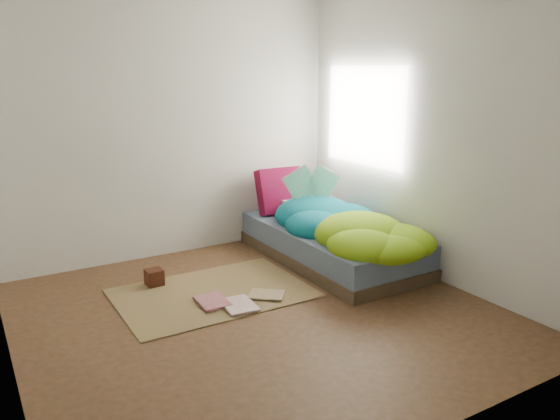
# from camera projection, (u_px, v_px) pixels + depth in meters

# --- Properties ---
(ground) EXTENTS (3.50, 3.50, 0.00)m
(ground) POSITION_uv_depth(u_px,v_px,m) (259.00, 314.00, 4.30)
(ground) COLOR #402C18
(ground) RESTS_ON ground
(room_walls) EXTENTS (3.54, 3.54, 2.62)m
(room_walls) POSITION_uv_depth(u_px,v_px,m) (258.00, 104.00, 3.90)
(room_walls) COLOR beige
(room_walls) RESTS_ON ground
(bed) EXTENTS (1.00, 2.00, 0.34)m
(bed) POSITION_uv_depth(u_px,v_px,m) (331.00, 244.00, 5.46)
(bed) COLOR #352A1C
(bed) RESTS_ON ground
(duvet) EXTENTS (0.96, 1.84, 0.34)m
(duvet) POSITION_uv_depth(u_px,v_px,m) (346.00, 216.00, 5.19)
(duvet) COLOR #086781
(duvet) RESTS_ON bed
(rug) EXTENTS (1.60, 1.10, 0.01)m
(rug) POSITION_uv_depth(u_px,v_px,m) (213.00, 293.00, 4.68)
(rug) COLOR brown
(rug) RESTS_ON ground
(pillow_floral) EXTENTS (0.72, 0.54, 0.14)m
(pillow_floral) POSITION_uv_depth(u_px,v_px,m) (311.00, 206.00, 5.98)
(pillow_floral) COLOR beige
(pillow_floral) RESTS_ON bed
(pillow_magenta) EXTENTS (0.50, 0.18, 0.49)m
(pillow_magenta) POSITION_uv_depth(u_px,v_px,m) (280.00, 191.00, 5.91)
(pillow_magenta) COLOR #4E0530
(pillow_magenta) RESTS_ON bed
(open_book) EXTENTS (0.49, 0.26, 0.29)m
(open_book) POSITION_uv_depth(u_px,v_px,m) (312.00, 174.00, 5.56)
(open_book) COLOR green
(open_book) RESTS_ON duvet
(wooden_box) EXTENTS (0.15, 0.15, 0.14)m
(wooden_box) POSITION_uv_depth(u_px,v_px,m) (154.00, 277.00, 4.83)
(wooden_box) COLOR #37140C
(wooden_box) RESTS_ON rug
(floor_book_a) EXTENTS (0.27, 0.35, 0.03)m
(floor_book_a) POSITION_uv_depth(u_px,v_px,m) (225.00, 308.00, 4.34)
(floor_book_a) COLOR white
(floor_book_a) RESTS_ON rug
(floor_book_b) EXTENTS (0.25, 0.32, 0.03)m
(floor_book_b) POSITION_uv_depth(u_px,v_px,m) (199.00, 305.00, 4.40)
(floor_book_b) COLOR #C16F75
(floor_book_b) RESTS_ON rug
(floor_book_c) EXTENTS (0.36, 0.35, 0.02)m
(floor_book_c) POSITION_uv_depth(u_px,v_px,m) (265.00, 300.00, 4.50)
(floor_book_c) COLOR tan
(floor_book_c) RESTS_ON rug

